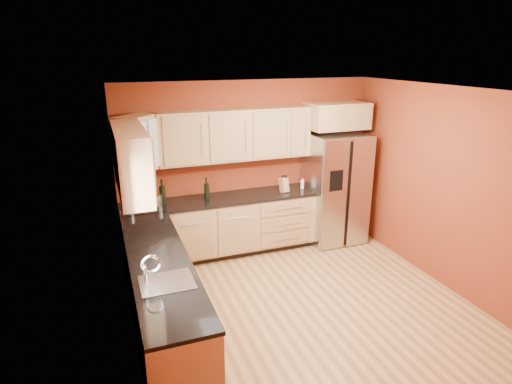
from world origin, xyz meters
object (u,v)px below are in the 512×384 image
(knife_block, at_px, (284,185))
(soap_dispenser, at_px, (302,183))
(refrigerator, at_px, (334,188))
(wine_bottle_a, at_px, (162,192))
(canister_left, at_px, (130,203))

(knife_block, height_order, soap_dispenser, knife_block)
(refrigerator, xyz_separation_m, soap_dispenser, (-0.55, 0.07, 0.11))
(wine_bottle_a, xyz_separation_m, soap_dispenser, (2.19, -0.02, -0.10))
(canister_left, xyz_separation_m, knife_block, (2.31, -0.00, 0.02))
(wine_bottle_a, height_order, knife_block, wine_bottle_a)
(canister_left, relative_size, knife_block, 0.84)
(knife_block, distance_m, soap_dispenser, 0.34)
(refrigerator, relative_size, soap_dispenser, 10.49)
(refrigerator, bearing_deg, wine_bottle_a, 178.14)
(refrigerator, bearing_deg, knife_block, 178.87)
(wine_bottle_a, bearing_deg, knife_block, -2.22)
(canister_left, height_order, knife_block, knife_block)
(refrigerator, distance_m, knife_block, 0.90)
(canister_left, bearing_deg, knife_block, -0.10)
(refrigerator, relative_size, canister_left, 9.44)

